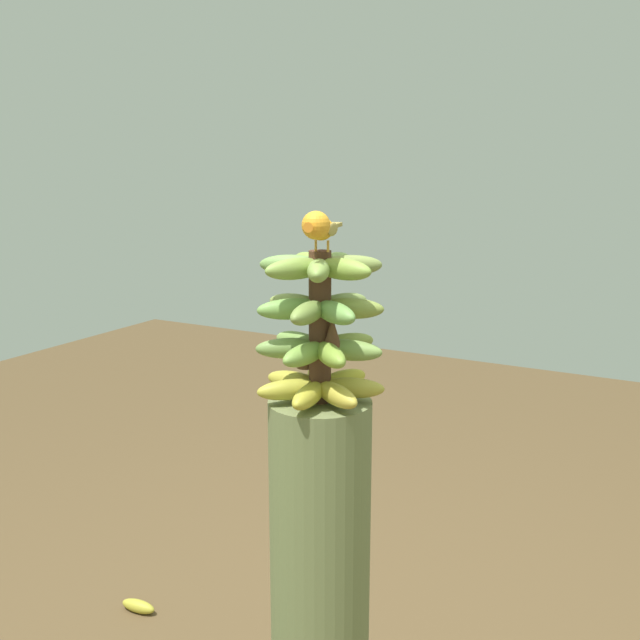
# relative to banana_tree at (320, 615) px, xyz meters

# --- Properties ---
(banana_tree) EXTENTS (0.22, 0.22, 0.99)m
(banana_tree) POSITION_rel_banana_tree_xyz_m (0.00, 0.00, 0.00)
(banana_tree) COLOR olive
(banana_tree) RESTS_ON ground
(banana_bunch) EXTENTS (0.27, 0.27, 0.31)m
(banana_bunch) POSITION_rel_banana_tree_xyz_m (-0.00, -0.00, 0.65)
(banana_bunch) COLOR #4C2D1E
(banana_bunch) RESTS_ON banana_tree
(perched_bird) EXTENTS (0.07, 0.19, 0.08)m
(perched_bird) POSITION_rel_banana_tree_xyz_m (0.02, -0.03, 0.86)
(perched_bird) COLOR #C68933
(perched_bird) RESTS_ON banana_bunch
(fallen_banana) EXTENTS (0.13, 0.05, 0.04)m
(fallen_banana) POSITION_rel_banana_tree_xyz_m (-0.89, 0.36, -0.47)
(fallen_banana) COLOR gold
(fallen_banana) RESTS_ON ground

